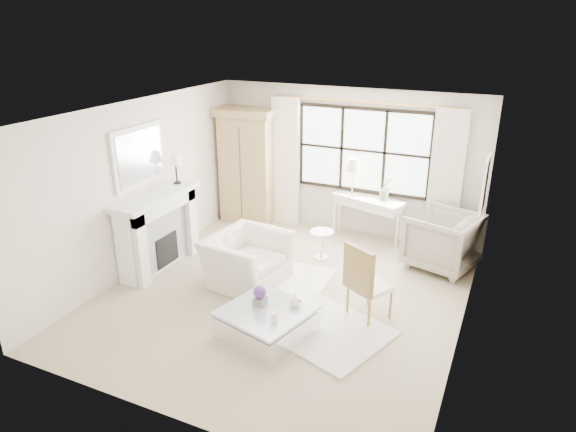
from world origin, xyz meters
name	(u,v)px	position (x,y,z in m)	size (l,w,h in m)	color
floor	(284,294)	(0.00, 0.00, 0.00)	(5.50, 5.50, 0.00)	tan
ceiling	(283,112)	(0.00, 0.00, 2.70)	(5.50, 5.50, 0.00)	silver
wall_back	(347,162)	(0.00, 2.75, 1.35)	(5.00, 5.00, 0.00)	beige
wall_front	(159,304)	(0.00, -2.75, 1.35)	(5.00, 5.00, 0.00)	beige
wall_left	(141,186)	(-2.50, 0.00, 1.35)	(5.50, 5.50, 0.00)	silver
wall_right	(472,240)	(2.50, 0.00, 1.35)	(5.50, 5.50, 0.00)	beige
window_pane	(363,150)	(0.30, 2.73, 1.60)	(2.40, 0.02, 1.50)	white
window_frame	(363,151)	(0.30, 2.72, 1.60)	(2.50, 0.04, 1.50)	black
curtain_rod	(365,102)	(0.30, 2.67, 2.47)	(0.04, 0.04, 3.30)	#C58F44
curtain_left	(286,162)	(-1.20, 2.65, 1.24)	(0.55, 0.10, 2.47)	white
curtain_right	(446,181)	(1.80, 2.65, 1.24)	(0.55, 0.10, 2.47)	beige
fireplace	(156,230)	(-2.27, 0.00, 0.65)	(0.58, 1.66, 1.26)	white
mirror_frame	(139,156)	(-2.47, 0.00, 1.84)	(0.05, 1.15, 0.95)	white
mirror_glass	(140,157)	(-2.44, 0.00, 1.84)	(0.02, 1.00, 0.80)	silver
art_frame	(485,185)	(2.47, 1.70, 1.55)	(0.04, 0.62, 0.82)	silver
art_canvas	(483,184)	(2.45, 1.70, 1.55)	(0.01, 0.52, 0.72)	beige
mantel_lamp	(175,161)	(-2.23, 0.59, 1.65)	(0.22, 0.22, 0.51)	black
armoire	(248,165)	(-1.92, 2.45, 1.14)	(1.17, 0.79, 2.24)	tan
console_table	(368,218)	(0.52, 2.51, 0.40)	(1.37, 0.80, 0.80)	white
console_lamp	(353,166)	(0.20, 2.51, 1.36)	(0.28, 0.28, 0.69)	#AD853C
orchid_plant	(386,188)	(0.81, 2.52, 1.02)	(0.24, 0.20, 0.44)	#647D53
side_table	(322,241)	(0.06, 1.37, 0.33)	(0.40, 0.40, 0.51)	white
rug_left	(281,276)	(-0.28, 0.48, 0.01)	(1.51, 1.07, 0.03)	white
rug_right	(320,327)	(0.81, -0.60, 0.02)	(1.71, 1.28, 0.03)	white
club_armchair	(246,259)	(-0.69, 0.12, 0.38)	(1.18, 1.03, 0.77)	silver
wingback_chair	(442,241)	(1.95, 1.90, 0.47)	(1.00, 1.03, 0.94)	gray
french_chair	(368,297)	(1.29, -0.07, 0.31)	(0.66, 0.66, 1.08)	olive
coffee_table	(266,323)	(0.23, -1.03, 0.18)	(1.22, 1.22, 0.38)	white
planter_box	(260,301)	(0.11, -0.97, 0.43)	(0.15, 0.15, 0.11)	slate
planter_flowers	(260,292)	(0.11, -0.97, 0.57)	(0.17, 0.17, 0.17)	#5E317A
pillar_candle	(274,317)	(0.45, -1.23, 0.44)	(0.08, 0.08, 0.12)	white
coffee_vase	(295,300)	(0.53, -0.79, 0.47)	(0.16, 0.16, 0.17)	white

